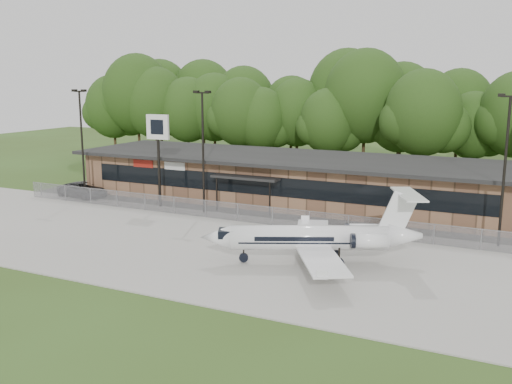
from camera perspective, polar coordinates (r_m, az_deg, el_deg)
The scene contains 12 objects.
ground at distance 32.67m, azimuth -12.58°, elevation -8.98°, with size 160.00×160.00×0.00m, color #344518.
apron at distance 38.89m, azimuth -5.28°, elevation -5.40°, with size 64.00×18.00×0.08m, color #9E9B93.
parking_lot at distance 48.78m, azimuth 1.67°, elevation -1.94°, with size 50.00×9.00×0.06m, color #383835.
terminal at distance 52.36m, azimuth 3.66°, elevation 1.35°, with size 41.00×11.65×4.30m.
fence at distance 44.64m, azimuth -0.68°, elevation -2.20°, with size 46.00×0.04×1.52m.
treeline at distance 68.76m, azimuth 9.44°, elevation 8.04°, with size 72.00×12.00×15.00m, color #1F3711, non-canonical shape.
light_pole_left at distance 55.22m, azimuth -17.03°, elevation 5.37°, with size 1.55×0.30×10.23m.
light_pole_mid at distance 47.42m, azimuth -5.33°, elevation 4.93°, with size 1.55×0.30×10.23m.
light_pole_right at distance 40.75m, azimuth 23.68°, elevation 3.01°, with size 1.55×0.30×10.23m.
business_jet at distance 34.88m, azimuth 6.14°, elevation -4.66°, with size 13.15×11.71×4.56m.
suv at distance 56.98m, azimuth -16.95°, elevation 0.20°, with size 2.41×5.23×1.45m, color #333436.
pole_sign at distance 50.20m, azimuth -9.78°, elevation 5.46°, with size 2.15×0.36×8.15m.
Camera 1 is at (19.29, -23.90, 11.13)m, focal length 40.00 mm.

